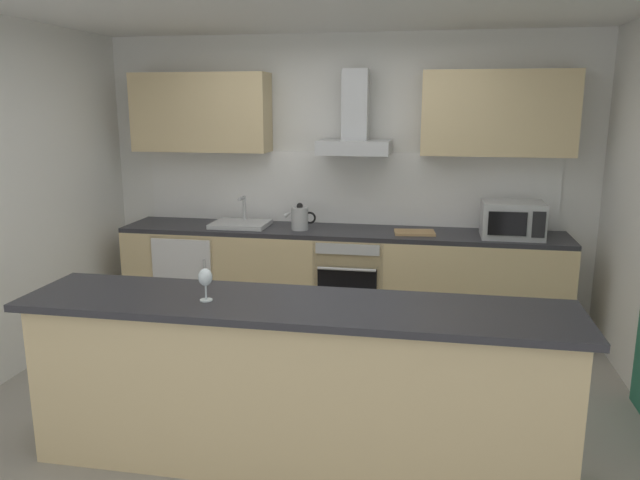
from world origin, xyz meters
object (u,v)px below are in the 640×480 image
Objects in this scene: oven at (351,279)px; microwave at (512,220)px; chopping_board at (415,232)px; sink at (241,223)px; wine_glass at (205,279)px; range_hood at (355,128)px; kettle at (300,218)px; refrigerator at (194,275)px.

microwave reaches higher than oven.
sink is at bearing 178.73° from chopping_board.
wine_glass is 0.52× the size of chopping_board.
range_hood is at bearing 6.63° from sink.
kettle is (0.56, -0.04, 0.08)m from sink.
refrigerator is at bearing 179.41° from chopping_board.
oven is 1.33m from range_hood.
range_hood is at bearing 78.20° from wine_glass.
sink is at bearing -173.37° from range_hood.
microwave is at bearing -0.94° from sink.
range_hood is (0.00, 0.13, 1.33)m from oven.
oven is 1.60× the size of microwave.
range_hood is (0.46, 0.16, 0.78)m from kettle.
chopping_board is at bearing 64.85° from wine_glass.
refrigerator is 0.68m from sink.
oven is 2.35× the size of chopping_board.
range_hood is 2.52m from wine_glass.
microwave is at bearing -1.19° from oven.
chopping_board is (-0.80, 0.00, -0.14)m from microwave.
kettle is (-0.46, -0.03, 0.55)m from oven.
oven is 0.71m from kettle.
refrigerator is at bearing -179.89° from oven.
chopping_board is (1.56, -0.03, -0.02)m from sink.
sink is at bearing 175.45° from kettle.
oven is 2.77× the size of kettle.
microwave is 2.87m from wine_glass.
wine_glass is 2.45m from chopping_board.
chopping_board is (0.54, -0.02, 0.45)m from oven.
refrigerator is at bearing 113.93° from wine_glass.
range_hood is 1.04m from chopping_board.
kettle reaches higher than refrigerator.
microwave is 1.47× the size of chopping_board.
range_hood is at bearing 164.26° from chopping_board.
oven is 4.50× the size of wine_glass.
chopping_board reaches higher than refrigerator.
range_hood is at bearing 5.10° from refrigerator.
refrigerator is 2.08m from chopping_board.
kettle is 1.62× the size of wine_glass.
chopping_board is at bearing -0.59° from refrigerator.
wine_glass is at bearing -129.76° from microwave.
chopping_board is (2.03, -0.02, 0.49)m from refrigerator.
oven is at bearing 4.20° from kettle.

